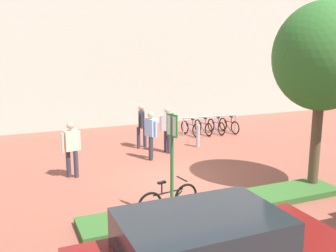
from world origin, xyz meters
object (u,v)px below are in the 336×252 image
at_px(parking_sign_post, 172,151).
at_px(bike_at_sign, 168,200).
at_px(person_casual_tan, 151,132).
at_px(person_shirt_blue, 71,146).
at_px(person_shirt_white, 167,127).
at_px(person_suited_navy, 142,123).
at_px(bollard_steel, 198,136).
at_px(tree_sidewalk, 323,57).
at_px(bike_rack_cluster, 210,126).

distance_m(parking_sign_post, bike_at_sign, 1.29).
bearing_deg(person_casual_tan, person_shirt_blue, -163.80).
bearing_deg(person_shirt_white, bike_at_sign, -112.75).
height_order(person_shirt_white, person_casual_tan, same).
bearing_deg(person_casual_tan, person_suited_navy, 82.19).
bearing_deg(person_suited_navy, bike_at_sign, -103.35).
height_order(bollard_steel, person_shirt_white, person_shirt_white).
distance_m(tree_sidewalk, bike_rack_cluster, 7.93).
height_order(bike_at_sign, person_casual_tan, person_casual_tan).
bearing_deg(bollard_steel, parking_sign_post, -122.84).
xyz_separation_m(bike_at_sign, bollard_steel, (3.54, 5.28, 0.10)).
xyz_separation_m(parking_sign_post, bollard_steel, (3.54, 5.49, -1.17)).
xyz_separation_m(bike_rack_cluster, person_shirt_white, (-3.04, -2.16, 0.64)).
bearing_deg(tree_sidewalk, bike_rack_cluster, 84.51).
bearing_deg(parking_sign_post, person_shirt_white, 68.06).
bearing_deg(bike_rack_cluster, parking_sign_post, -124.89).
height_order(bike_at_sign, person_suited_navy, person_suited_navy).
distance_m(person_shirt_white, person_shirt_blue, 4.03).
relative_size(tree_sidewalk, bike_at_sign, 3.08).
bearing_deg(person_shirt_blue, person_shirt_white, 20.60).
relative_size(parking_sign_post, person_suited_navy, 1.45).
relative_size(bike_at_sign, person_shirt_blue, 0.97).
bearing_deg(bike_rack_cluster, person_shirt_white, -144.58).
height_order(parking_sign_post, person_casual_tan, parking_sign_post).
distance_m(parking_sign_post, bollard_steel, 6.64).
distance_m(bollard_steel, person_casual_tan, 2.54).
bearing_deg(parking_sign_post, bollard_steel, 57.16).
bearing_deg(bollard_steel, bike_rack_cluster, 49.66).
relative_size(person_casual_tan, person_shirt_blue, 1.00).
bearing_deg(bike_at_sign, parking_sign_post, -90.60).
height_order(bollard_steel, person_suited_navy, person_suited_navy).
bearing_deg(person_shirt_blue, person_casual_tan, 16.20).
bearing_deg(person_suited_navy, tree_sidewalk, -63.59).
xyz_separation_m(parking_sign_post, person_suited_navy, (1.44, 6.26, -0.64)).
xyz_separation_m(tree_sidewalk, bike_rack_cluster, (0.69, 7.17, -3.32)).
distance_m(bike_rack_cluster, person_shirt_white, 3.79).
height_order(bike_rack_cluster, person_casual_tan, person_casual_tan).
bearing_deg(bollard_steel, person_casual_tan, -159.69).
height_order(parking_sign_post, bollard_steel, parking_sign_post).
bearing_deg(person_shirt_white, person_suited_navy, 122.12).
distance_m(tree_sidewalk, person_shirt_blue, 7.59).
relative_size(bike_rack_cluster, person_shirt_white, 1.54).
xyz_separation_m(bollard_steel, person_suited_navy, (-2.11, 0.77, 0.53)).
distance_m(bike_at_sign, person_shirt_white, 5.45).
relative_size(bike_at_sign, person_casual_tan, 0.97).
height_order(tree_sidewalk, person_casual_tan, tree_sidewalk).
relative_size(person_suited_navy, person_shirt_blue, 1.00).
bearing_deg(person_shirt_white, person_casual_tan, -146.77).
distance_m(bike_rack_cluster, person_suited_navy, 3.92).
distance_m(person_suited_navy, person_shirt_blue, 3.97).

